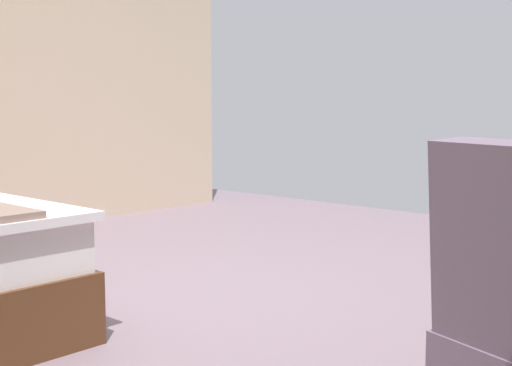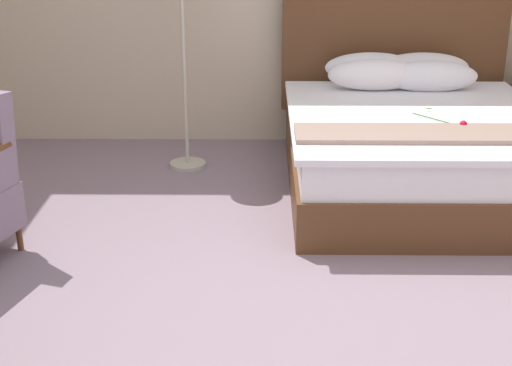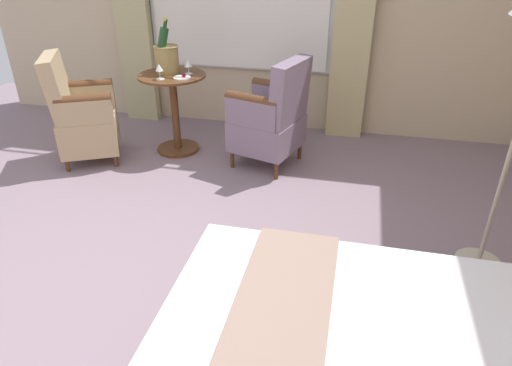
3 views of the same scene
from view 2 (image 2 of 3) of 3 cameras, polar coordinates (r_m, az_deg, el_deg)
name	(u,v)px [view 2 (image 2 of 3)]	position (r m, az deg, el deg)	size (l,w,h in m)	color
ground_plane	(297,306)	(3.69, 3.32, -9.80)	(7.14, 7.14, 0.00)	gray
bed	(411,140)	(5.18, 12.33, 3.41)	(1.81, 2.09, 1.27)	#56321C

